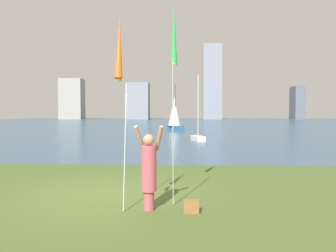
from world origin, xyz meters
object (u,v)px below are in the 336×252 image
(bag, at_px, (191,207))
(sailboat_4, at_px, (175,115))
(kite_flag_left, at_px, (119,52))
(person, at_px, (149,169))
(kite_flag_right, at_px, (174,39))
(sailboat_1, at_px, (198,137))

(bag, relative_size, sailboat_4, 0.06)
(kite_flag_left, relative_size, bag, 12.45)
(person, relative_size, kite_flag_right, 0.40)
(bag, bearing_deg, sailboat_1, 86.69)
(bag, xyz_separation_m, sailboat_4, (-1.06, 31.40, 1.77))
(person, relative_size, kite_flag_left, 0.46)
(kite_flag_right, xyz_separation_m, sailboat_4, (-0.67, 30.51, -1.88))
(kite_flag_left, distance_m, sailboat_1, 18.31)
(kite_flag_right, height_order, sailboat_4, sailboat_4)
(kite_flag_left, distance_m, sailboat_4, 31.77)
(person, distance_m, kite_flag_left, 2.48)
(kite_flag_right, relative_size, bag, 14.35)
(bag, bearing_deg, kite_flag_right, 113.52)
(bag, bearing_deg, sailboat_4, 91.94)
(person, distance_m, sailboat_1, 17.51)
(sailboat_1, relative_size, sailboat_4, 0.90)
(sailboat_4, bearing_deg, person, -89.71)
(kite_flag_right, bearing_deg, bag, -66.48)
(kite_flag_left, bearing_deg, bag, 13.22)
(kite_flag_right, bearing_deg, kite_flag_left, -130.05)
(person, distance_m, sailboat_4, 31.24)
(kite_flag_left, bearing_deg, sailboat_1, 82.24)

